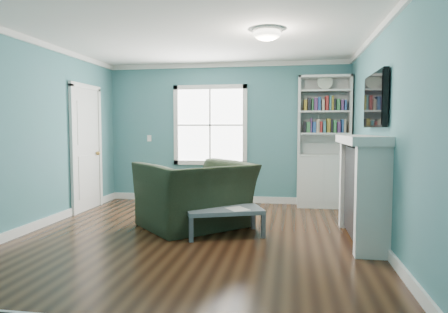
# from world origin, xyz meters

# --- Properties ---
(floor) EXTENTS (5.00, 5.00, 0.00)m
(floor) POSITION_xyz_m (0.00, 0.00, 0.00)
(floor) COLOR black
(floor) RESTS_ON ground
(room_walls) EXTENTS (5.00, 5.00, 5.00)m
(room_walls) POSITION_xyz_m (0.00, 0.00, 1.58)
(room_walls) COLOR teal
(room_walls) RESTS_ON ground
(trim) EXTENTS (4.50, 5.00, 2.60)m
(trim) POSITION_xyz_m (0.00, 0.00, 1.24)
(trim) COLOR white
(trim) RESTS_ON ground
(window) EXTENTS (1.40, 0.06, 1.50)m
(window) POSITION_xyz_m (-0.30, 2.49, 1.45)
(window) COLOR white
(window) RESTS_ON room_walls
(bookshelf) EXTENTS (0.90, 0.35, 2.31)m
(bookshelf) POSITION_xyz_m (1.77, 2.30, 0.92)
(bookshelf) COLOR silver
(bookshelf) RESTS_ON ground
(fireplace) EXTENTS (0.44, 1.58, 1.30)m
(fireplace) POSITION_xyz_m (2.08, 0.20, 0.64)
(fireplace) COLOR black
(fireplace) RESTS_ON ground
(tv) EXTENTS (0.06, 1.10, 0.65)m
(tv) POSITION_xyz_m (2.20, 0.20, 1.72)
(tv) COLOR black
(tv) RESTS_ON fireplace
(door) EXTENTS (0.12, 0.98, 2.17)m
(door) POSITION_xyz_m (-2.22, 1.40, 1.07)
(door) COLOR silver
(door) RESTS_ON ground
(ceiling_fixture) EXTENTS (0.38, 0.38, 0.15)m
(ceiling_fixture) POSITION_xyz_m (0.90, 0.10, 2.55)
(ceiling_fixture) COLOR white
(ceiling_fixture) RESTS_ON room_walls
(light_switch) EXTENTS (0.08, 0.01, 0.12)m
(light_switch) POSITION_xyz_m (-1.50, 2.48, 1.20)
(light_switch) COLOR white
(light_switch) RESTS_ON room_walls
(recliner) EXTENTS (1.64, 1.63, 1.23)m
(recliner) POSITION_xyz_m (-0.11, 0.52, 0.61)
(recliner) COLOR black
(recliner) RESTS_ON ground
(coffee_table) EXTENTS (1.09, 0.83, 0.35)m
(coffee_table) POSITION_xyz_m (0.36, 0.16, 0.31)
(coffee_table) COLOR #4A5159
(coffee_table) RESTS_ON ground
(paper_sheet) EXTENTS (0.36, 0.37, 0.00)m
(paper_sheet) POSITION_xyz_m (0.53, 0.14, 0.35)
(paper_sheet) COLOR white
(paper_sheet) RESTS_ON coffee_table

